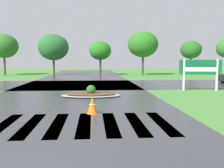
# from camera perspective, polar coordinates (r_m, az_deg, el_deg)

# --- Properties ---
(asphalt_roadway) EXTENTS (9.97, 80.00, 0.01)m
(asphalt_roadway) POSITION_cam_1_polar(r_m,az_deg,el_deg) (14.66, -8.93, -3.27)
(asphalt_roadway) COLOR #35353A
(asphalt_roadway) RESTS_ON ground
(asphalt_cross_road) EXTENTS (90.00, 8.97, 0.01)m
(asphalt_cross_road) POSITION_cam_1_polar(r_m,az_deg,el_deg) (22.97, -7.22, -0.13)
(asphalt_cross_road) COLOR #35353A
(asphalt_cross_road) RESTS_ON ground
(crosswalk_stripes) EXTENTS (7.65, 3.47, 0.01)m
(crosswalk_stripes) POSITION_cam_1_polar(r_m,az_deg,el_deg) (9.07, -11.91, -8.71)
(crosswalk_stripes) COLOR white
(crosswalk_stripes) RESTS_ON ground
(estate_billboard) EXTENTS (2.94, 0.45, 2.24)m
(estate_billboard) POSITION_cam_1_polar(r_m,az_deg,el_deg) (19.29, 18.92, 3.18)
(estate_billboard) COLOR white
(estate_billboard) RESTS_ON ground
(median_island) EXTENTS (3.56, 1.87, 0.68)m
(median_island) POSITION_cam_1_polar(r_m,az_deg,el_deg) (15.57, -4.63, -2.25)
(median_island) COLOR #9E9B93
(median_island) RESTS_ON ground
(traffic_cone) EXTENTS (0.45, 0.45, 0.70)m
(traffic_cone) POSITION_cam_1_polar(r_m,az_deg,el_deg) (10.55, -4.35, -4.74)
(traffic_cone) COLOR orange
(traffic_cone) RESTS_ON ground
(background_treeline) EXTENTS (36.49, 5.57, 6.17)m
(background_treeline) POSITION_cam_1_polar(r_m,az_deg,el_deg) (37.44, -1.05, 8.13)
(background_treeline) COLOR #4C3823
(background_treeline) RESTS_ON ground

